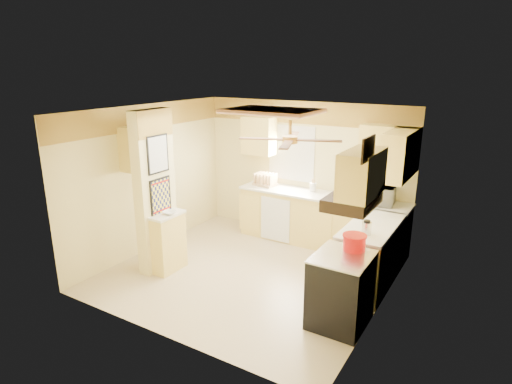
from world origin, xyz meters
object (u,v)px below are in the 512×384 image
Objects in this scene: bowl at (169,213)px; kettle at (367,228)px; stove at (341,290)px; dutch_oven at (354,242)px; microwave at (377,195)px.

kettle reaches higher than bowl.
stove is 0.61m from dutch_oven.
microwave is at bearing 95.72° from stove.
microwave is at bearing 98.04° from dutch_oven.
dutch_oven is (0.27, -1.89, -0.08)m from microwave.
bowl is at bearing 36.27° from microwave.
dutch_oven is at bearing 76.95° from stove.
kettle is at bearing 97.17° from microwave.
microwave is 1.41m from kettle.
dutch_oven is at bearing -89.53° from kettle.
bowl is at bearing -175.32° from dutch_oven.
bowl is 0.65× the size of dutch_oven.
microwave is 1.87× the size of dutch_oven.
kettle is (0.26, -1.38, -0.06)m from microwave.
microwave reaches higher than dutch_oven.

